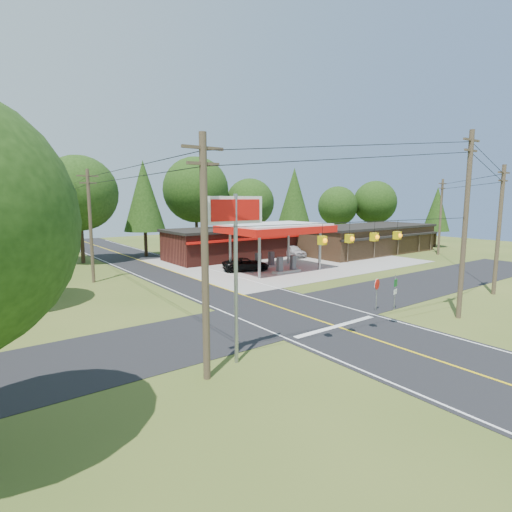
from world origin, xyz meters
TOP-DOWN VIEW (x-y plane):
  - ground at (0.00, 0.00)m, footprint 120.00×120.00m
  - main_highway at (0.00, 0.00)m, footprint 8.00×120.00m
  - cross_road at (0.00, 0.00)m, footprint 70.00×7.00m
  - lane_center_yellow at (0.00, 0.00)m, footprint 0.15×110.00m
  - gas_canopy at (9.00, 13.00)m, footprint 10.60×7.40m
  - convenience_store at (10.00, 22.98)m, footprint 16.40×7.55m
  - strip_building at (28.00, 15.98)m, footprint 20.40×8.75m
  - utility_pole_near_right at (7.50, -7.00)m, footprint 1.80×0.30m
  - utility_pole_near_left at (-9.50, -5.00)m, footprint 1.80×0.30m
  - utility_pole_far_left at (-8.00, 18.00)m, footprint 1.80×0.30m
  - utility_pole_right_b at (16.00, -5.50)m, footprint 1.80×0.30m
  - utility_pole_far_right at (34.00, 9.00)m, footprint 1.80×0.30m
  - utility_pole_north at (-6.50, 35.00)m, footprint 0.30×0.30m
  - overhead_beacons at (-1.00, -6.00)m, footprint 17.04×2.04m
  - treeline_backdrop at (0.82, 24.01)m, footprint 70.27×51.59m
  - suv_car at (6.28, 14.50)m, footprint 6.24×6.24m
  - sedan_car at (17.00, 19.19)m, footprint 5.02×5.02m
  - big_stop_sign at (-7.59, -4.38)m, footprint 2.85×0.18m
  - octagonal_stop_sign at (4.50, -3.01)m, footprint 0.77×0.25m
  - route_sign_post at (5.80, -3.52)m, footprint 0.49×0.15m

SIDE VIEW (x-z plane):
  - ground at x=0.00m, z-range 0.00..0.00m
  - main_highway at x=0.00m, z-range 0.00..0.02m
  - cross_road at x=0.00m, z-range 0.00..0.03m
  - lane_center_yellow at x=0.00m, z-range 0.02..0.03m
  - suv_car at x=6.28m, z-range 0.00..1.34m
  - sedan_car at x=17.00m, z-range 0.00..1.51m
  - route_sign_post at x=5.80m, z-range 0.24..2.68m
  - octagonal_stop_sign at x=4.50m, z-range 0.54..2.79m
  - strip_building at x=28.00m, z-range 0.01..3.81m
  - convenience_store at x=10.00m, z-range 0.02..3.82m
  - gas_canopy at x=9.00m, z-range 1.83..6.70m
  - utility_pole_north at x=-6.50m, z-range 0.00..9.50m
  - utility_pole_near_left at x=-9.50m, z-range 0.20..10.20m
  - utility_pole_far_left at x=-8.00m, z-range 0.20..10.20m
  - utility_pole_right_b at x=16.00m, z-range 0.20..10.20m
  - utility_pole_far_right at x=34.00m, z-range 0.20..10.20m
  - big_stop_sign at x=-7.59m, z-range 1.96..9.62m
  - utility_pole_near_right at x=7.50m, z-range 0.21..11.71m
  - overhead_beacons at x=-1.00m, z-range 5.70..6.73m
  - treeline_backdrop at x=0.82m, z-range 0.84..14.14m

